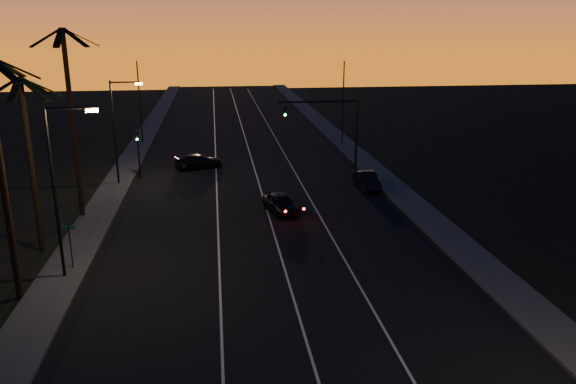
{
  "coord_description": "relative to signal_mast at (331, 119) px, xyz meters",
  "views": [
    {
      "loc": [
        -2.95,
        -8.0,
        12.67
      ],
      "look_at": [
        1.17,
        23.36,
        3.23
      ],
      "focal_mm": 35.0,
      "sensor_mm": 36.0,
      "label": 1
    }
  ],
  "objects": [
    {
      "name": "far_pole_right",
      "position": [
        3.86,
        12.01,
        -0.28
      ],
      "size": [
        0.14,
        0.14,
        9.0
      ],
      "primitive_type": "cylinder",
      "color": "black",
      "rests_on": "ground"
    },
    {
      "name": "palm_far",
      "position": [
        -19.34,
        -9.99,
        2.83
      ],
      "size": [
        4.25,
        4.16,
        12.53
      ],
      "color": "black",
      "rests_on": "ground"
    },
    {
      "name": "lane_stripe_mid",
      "position": [
        -6.64,
        -9.99,
        -4.76
      ],
      "size": [
        0.12,
        160.0,
        0.01
      ],
      "primitive_type": "cube",
      "color": "silver",
      "rests_on": "road"
    },
    {
      "name": "signal_mast",
      "position": [
        0.0,
        0.0,
        0.0
      ],
      "size": [
        7.1,
        0.41,
        7.0
      ],
      "color": "black",
      "rests_on": "ground"
    },
    {
      "name": "sidewalk_right",
      "position": [
        4.06,
        -9.99,
        -4.7
      ],
      "size": [
        2.4,
        170.0,
        0.16
      ],
      "primitive_type": "cube",
      "color": "#353532",
      "rests_on": "ground"
    },
    {
      "name": "far_pole_left",
      "position": [
        -18.14,
        15.01,
        -0.28
      ],
      "size": [
        0.14,
        0.14,
        9.0
      ],
      "primitive_type": "cylinder",
      "color": "black",
      "rests_on": "ground"
    },
    {
      "name": "street_sign",
      "position": [
        -17.94,
        -18.99,
        -3.13
      ],
      "size": [
        0.7,
        0.06,
        2.6
      ],
      "color": "black",
      "rests_on": "ground"
    },
    {
      "name": "lane_stripe_right",
      "position": [
        -3.14,
        -9.99,
        -4.76
      ],
      "size": [
        0.12,
        160.0,
        0.01
      ],
      "primitive_type": "cube",
      "color": "silver",
      "rests_on": "road"
    },
    {
      "name": "lead_car",
      "position": [
        -5.7,
        -10.83,
        -4.1
      ],
      "size": [
        2.7,
        4.63,
        1.34
      ],
      "color": "black",
      "rests_on": "road"
    },
    {
      "name": "cross_car",
      "position": [
        -11.7,
        2.81,
        -4.12
      ],
      "size": [
        4.8,
        3.26,
        1.29
      ],
      "color": "black",
      "rests_on": "road"
    },
    {
      "name": "road",
      "position": [
        -7.14,
        -9.99,
        -4.78
      ],
      "size": [
        20.0,
        170.0,
        0.01
      ],
      "primitive_type": "cube",
      "color": "black",
      "rests_on": "ground"
    },
    {
      "name": "streetlight_left_far",
      "position": [
        -17.82,
        -1.99,
        0.28
      ],
      "size": [
        2.55,
        0.26,
        8.5
      ],
      "color": "black",
      "rests_on": "ground"
    },
    {
      "name": "palm_mid",
      "position": [
        -20.34,
        -15.99,
        1.47
      ],
      "size": [
        4.25,
        4.16,
        10.03
      ],
      "color": "black",
      "rests_on": "ground"
    },
    {
      "name": "lane_stripe_left",
      "position": [
        -10.14,
        -9.99,
        -4.76
      ],
      "size": [
        0.12,
        160.0,
        0.01
      ],
      "primitive_type": "cube",
      "color": "silver",
      "rests_on": "road"
    },
    {
      "name": "signal_post",
      "position": [
        -16.64,
        -0.01,
        -1.89
      ],
      "size": [
        0.28,
        0.37,
        4.2
      ],
      "color": "black",
      "rests_on": "ground"
    },
    {
      "name": "streetlight_left_near",
      "position": [
        -17.84,
        -19.99,
        0.54
      ],
      "size": [
        2.55,
        0.26,
        9.0
      ],
      "color": "black",
      "rests_on": "ground"
    },
    {
      "name": "right_car",
      "position": [
        1.86,
        -5.76,
        -4.1
      ],
      "size": [
        1.43,
        4.08,
        1.34
      ],
      "color": "black",
      "rests_on": "road"
    },
    {
      "name": "sidewalk_left",
      "position": [
        -18.34,
        -9.99,
        -4.7
      ],
      "size": [
        2.4,
        170.0,
        0.16
      ],
      "primitive_type": "cube",
      "color": "#353532",
      "rests_on": "ground"
    }
  ]
}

